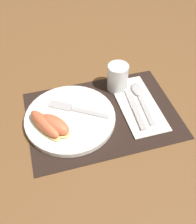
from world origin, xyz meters
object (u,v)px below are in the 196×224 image
Objects in this scene: spoon at (139,95)px; citrus_wedge_0 at (45,124)px; fork at (74,109)px; knife at (133,105)px; citrus_wedge_1 at (55,125)px; plate at (70,118)px; juice_glass at (118,79)px.

spoon is 0.32m from citrus_wedge_0.
fork is at bearing 28.14° from citrus_wedge_0.
citrus_wedge_1 is at bearing -171.75° from knife.
fork is at bearing -176.58° from spoon.
plate is 0.07m from citrus_wedge_1.
citrus_wedge_0 is (-0.28, -0.02, 0.03)m from knife.
fork reaches higher than knife.
citrus_wedge_0 reaches higher than fork.
fork is 1.26× the size of citrus_wedge_0.
citrus_wedge_1 is (-0.23, -0.13, -0.01)m from juice_glass.
plate is 0.08m from citrus_wedge_0.
spoon is at bearing 14.66° from citrus_wedge_1.
juice_glass is at bearing 25.47° from citrus_wedge_0.
plate is 1.61× the size of fork.
plate reaches higher than spoon.
plate is at bearing -171.10° from spoon.
spoon is 0.30m from citrus_wedge_1.
plate reaches higher than knife.
citrus_wedge_0 is (-0.09, -0.05, 0.01)m from fork.
citrus_wedge_0 reaches higher than knife.
juice_glass reaches higher than citrus_wedge_1.
knife is at bearing -132.14° from spoon.
juice_glass is 0.18m from fork.
citrus_wedge_1 is (-0.07, -0.06, 0.02)m from fork.
juice_glass is 0.84× the size of citrus_wedge_1.
fork is at bearing -156.10° from juice_glass.
knife is 0.19m from fork.
juice_glass is 0.27m from citrus_wedge_1.
citrus_wedge_1 is at bearing -142.56° from plate.
plate is 2.03× the size of citrus_wedge_0.
knife is 0.28m from citrus_wedge_0.
knife is at bearing -77.49° from juice_glass.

